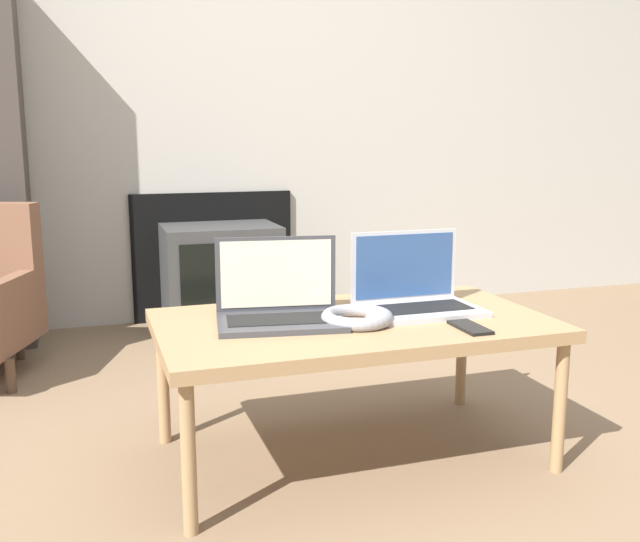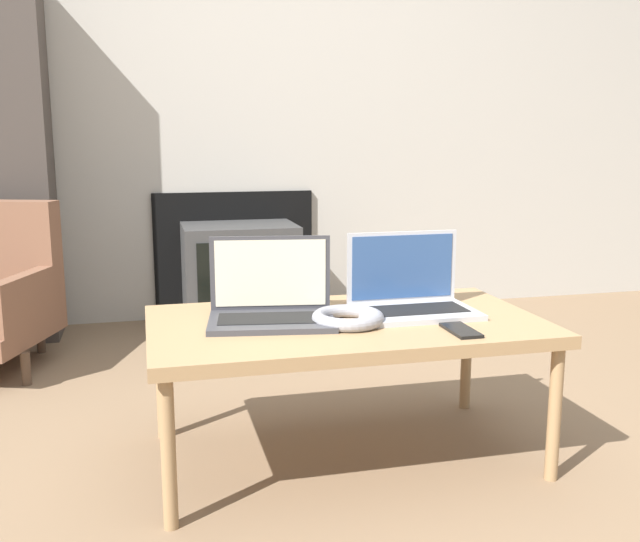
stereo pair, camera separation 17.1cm
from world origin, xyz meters
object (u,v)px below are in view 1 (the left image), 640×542
(headphones, at_px, (357,317))
(phone, at_px, (470,327))
(laptop_right, at_px, (414,294))
(laptop_left, at_px, (279,304))
(tv, at_px, (221,277))

(headphones, bearing_deg, phone, -28.39)
(laptop_right, bearing_deg, laptop_left, -179.96)
(headphones, distance_m, tv, 1.62)
(laptop_left, distance_m, laptop_right, 0.42)
(laptop_left, relative_size, tv, 0.69)
(laptop_right, relative_size, phone, 2.41)
(headphones, xyz_separation_m, phone, (0.27, -0.15, -0.01))
(headphones, distance_m, phone, 0.31)
(phone, bearing_deg, headphones, 151.61)
(laptop_left, xyz_separation_m, phone, (0.47, -0.24, -0.05))
(phone, xyz_separation_m, tv, (-0.36, 1.75, -0.17))
(phone, bearing_deg, tv, 101.54)
(tv, bearing_deg, laptop_left, -94.25)
(laptop_right, height_order, phone, laptop_right)
(phone, bearing_deg, laptop_left, 152.58)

